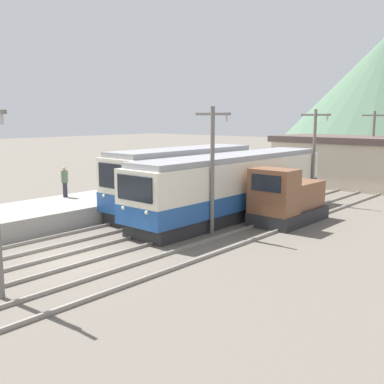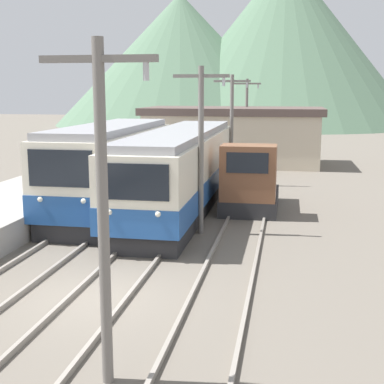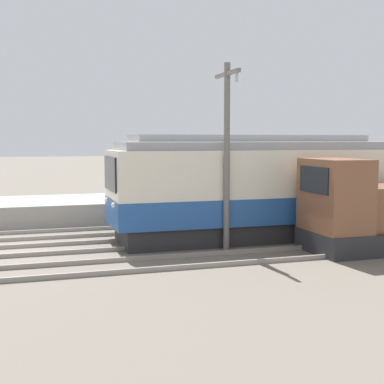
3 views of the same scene
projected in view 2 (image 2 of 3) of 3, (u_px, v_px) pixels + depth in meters
name	position (u px, v px, depth m)	size (l,w,h in m)	color
ground_plane	(93.00, 297.00, 13.66)	(200.00, 200.00, 0.00)	#665E54
track_left	(0.00, 288.00, 14.10)	(1.54, 60.00, 0.14)	gray
track_center	(101.00, 295.00, 13.62)	(1.54, 60.00, 0.14)	gray
track_right	(217.00, 303.00, 13.09)	(1.54, 60.00, 0.14)	gray
commuter_train_left	(111.00, 173.00, 22.74)	(2.84, 10.35, 3.79)	#28282B
commuter_train_center	(181.00, 173.00, 23.41)	(2.84, 14.86, 3.52)	#28282B
shunting_locomotive	(250.00, 183.00, 23.56)	(2.40, 4.74, 3.00)	#28282B
catenary_mast_near	(103.00, 202.00, 9.09)	(2.00, 0.20, 6.05)	slate
catenary_mast_mid	(201.00, 143.00, 19.14)	(2.00, 0.20, 6.05)	slate
catenary_mast_far	(232.00, 125.00, 29.18)	(2.00, 0.20, 6.05)	slate
catenary_mast_distant	(247.00, 116.00, 39.23)	(2.00, 0.20, 6.05)	slate
station_building	(233.00, 135.00, 38.27)	(12.60, 6.30, 4.03)	beige
mountain_backdrop	(240.00, 49.00, 82.13)	(55.41, 41.40, 25.05)	#517056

